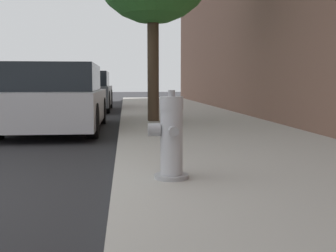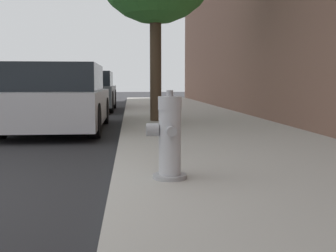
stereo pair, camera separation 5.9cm
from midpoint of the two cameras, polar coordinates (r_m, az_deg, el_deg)
sidewalk_slab at (r=3.72m, az=18.31°, el=-8.28°), size 3.20×40.00×0.13m
fire_hydrant at (r=3.62m, az=0.61°, el=-1.71°), size 0.35×0.37×0.76m
parked_car_near at (r=8.67m, az=-14.39°, el=3.59°), size 1.81×4.20×1.31m
parked_car_mid at (r=14.56m, az=-10.80°, el=4.60°), size 1.86×3.91×1.32m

